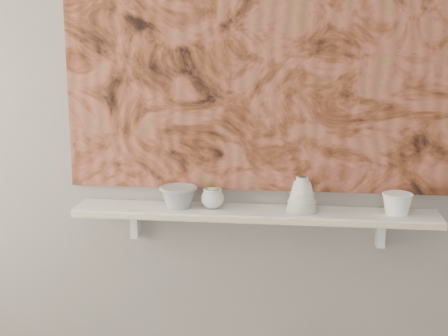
# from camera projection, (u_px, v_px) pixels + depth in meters

# --- Properties ---
(wall_back) EXTENTS (3.60, 0.00, 3.60)m
(wall_back) POSITION_uv_depth(u_px,v_px,m) (257.00, 98.00, 2.41)
(wall_back) COLOR gray
(wall_back) RESTS_ON floor
(shelf) EXTENTS (1.40, 0.18, 0.03)m
(shelf) POSITION_uv_depth(u_px,v_px,m) (254.00, 213.00, 2.41)
(shelf) COLOR silver
(shelf) RESTS_ON wall_back
(shelf_stripe) EXTENTS (1.40, 0.01, 0.02)m
(shelf_stripe) POSITION_uv_depth(u_px,v_px,m) (253.00, 220.00, 2.32)
(shelf_stripe) COLOR beige
(shelf_stripe) RESTS_ON shelf
(bracket_left) EXTENTS (0.03, 0.06, 0.12)m
(bracket_left) POSITION_uv_depth(u_px,v_px,m) (135.00, 223.00, 2.54)
(bracket_left) COLOR silver
(bracket_left) RESTS_ON wall_back
(bracket_right) EXTENTS (0.03, 0.06, 0.12)m
(bracket_right) POSITION_uv_depth(u_px,v_px,m) (381.00, 231.00, 2.43)
(bracket_right) COLOR silver
(bracket_right) RESTS_ON wall_back
(painting) EXTENTS (1.50, 0.02, 1.10)m
(painting) POSITION_uv_depth(u_px,v_px,m) (258.00, 48.00, 2.35)
(painting) COLOR brown
(painting) RESTS_ON wall_back
(house_motif) EXTENTS (0.09, 0.00, 0.08)m
(house_motif) POSITION_uv_depth(u_px,v_px,m) (375.00, 132.00, 2.36)
(house_motif) COLOR black
(house_motif) RESTS_ON painting
(bowl_grey) EXTENTS (0.17, 0.17, 0.09)m
(bowl_grey) POSITION_uv_depth(u_px,v_px,m) (179.00, 197.00, 2.43)
(bowl_grey) COLOR gray
(bowl_grey) RESTS_ON shelf
(cup_cream) EXTENTS (0.11, 0.11, 0.08)m
(cup_cream) POSITION_uv_depth(u_px,v_px,m) (213.00, 198.00, 2.41)
(cup_cream) COLOR silver
(cup_cream) RESTS_ON shelf
(bell_vessel) EXTENTS (0.14, 0.14, 0.13)m
(bell_vessel) POSITION_uv_depth(u_px,v_px,m) (302.00, 194.00, 2.37)
(bell_vessel) COLOR silver
(bell_vessel) RESTS_ON shelf
(bowl_white) EXTENTS (0.12, 0.12, 0.08)m
(bowl_white) POSITION_uv_depth(u_px,v_px,m) (397.00, 204.00, 2.33)
(bowl_white) COLOR white
(bowl_white) RESTS_ON shelf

